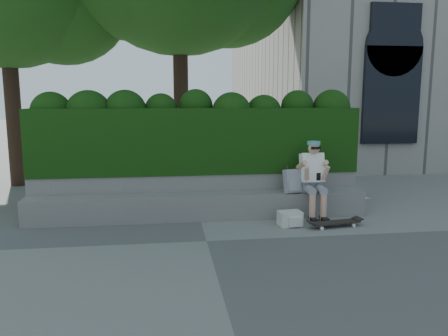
{
  "coord_description": "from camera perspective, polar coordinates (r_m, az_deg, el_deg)",
  "views": [
    {
      "loc": [
        -0.59,
        -6.29,
        2.13
      ],
      "look_at": [
        0.4,
        1.0,
        0.95
      ],
      "focal_mm": 35.0,
      "sensor_mm": 36.0,
      "label": 1
    }
  ],
  "objects": [
    {
      "name": "hedge",
      "position": [
        8.3,
        -3.62,
        3.7
      ],
      "size": [
        6.0,
        1.0,
        1.2
      ],
      "primitive_type": "cube",
      "color": "black",
      "rests_on": "planter_wall"
    },
    {
      "name": "person",
      "position": [
        7.92,
        11.52,
        -1.09
      ],
      "size": [
        0.4,
        0.76,
        1.38
      ],
      "color": "gray",
      "rests_on": "ground"
    },
    {
      "name": "skateboard",
      "position": [
        7.57,
        14.31,
        -6.93
      ],
      "size": [
        0.88,
        0.35,
        0.09
      ],
      "rotation": [
        0.0,
        0.0,
        0.16
      ],
      "color": "black",
      "rests_on": "ground"
    },
    {
      "name": "ground",
      "position": [
        6.67,
        -2.29,
        -9.52
      ],
      "size": [
        80.0,
        80.0,
        0.0
      ],
      "primitive_type": "plane",
      "color": "slate",
      "rests_on": "ground"
    },
    {
      "name": "bench_ledge",
      "position": [
        7.8,
        -3.17,
        -5.04
      ],
      "size": [
        6.0,
        0.45,
        0.45
      ],
      "primitive_type": "cube",
      "color": "gray",
      "rests_on": "ground"
    },
    {
      "name": "planter_wall",
      "position": [
        8.23,
        -3.44,
        -3.22
      ],
      "size": [
        6.0,
        0.5,
        0.75
      ],
      "primitive_type": "cube",
      "color": "gray",
      "rests_on": "ground"
    },
    {
      "name": "backpack_ground",
      "position": [
        7.49,
        8.61,
        -6.53
      ],
      "size": [
        0.4,
        0.3,
        0.24
      ],
      "primitive_type": "cube",
      "rotation": [
        0.0,
        0.0,
        0.1
      ],
      "color": "beige",
      "rests_on": "ground"
    },
    {
      "name": "backpack_plaid",
      "position": [
        7.91,
        8.92,
        -1.7
      ],
      "size": [
        0.32,
        0.21,
        0.42
      ],
      "primitive_type": "cube",
      "rotation": [
        0.0,
        0.0,
        0.22
      ],
      "color": "silver",
      "rests_on": "bench_ledge"
    }
  ]
}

